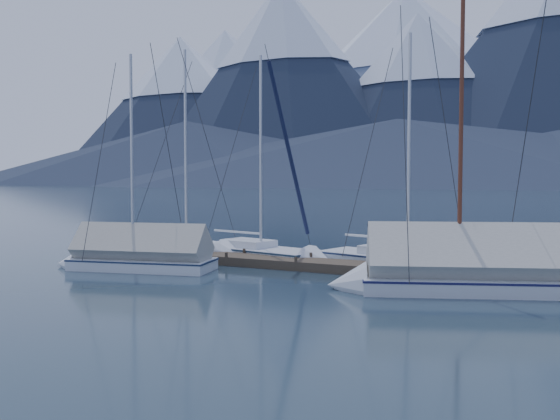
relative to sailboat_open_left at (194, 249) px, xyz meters
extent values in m
plane|color=#152431|center=(5.41, -4.00, -0.18)|extent=(1000.00, 1000.00, 0.00)
cone|color=#475675|center=(-254.59, 416.00, 64.82)|extent=(308.00, 308.00, 130.00)
cone|color=silver|center=(-254.59, 416.00, 103.02)|extent=(133.24, 133.24, 54.60)
cone|color=#475675|center=(-104.59, 436.00, 74.82)|extent=(352.00, 352.00, 150.00)
cone|color=silver|center=(-104.59, 436.00, 118.82)|extent=(152.28, 152.28, 63.00)
cone|color=#192133|center=(-214.59, 296.00, 47.32)|extent=(209.00, 209.00, 95.00)
cone|color=silver|center=(-214.59, 296.00, 75.37)|extent=(90.41, 90.41, 39.90)
cone|color=#192133|center=(-134.59, 281.00, 57.32)|extent=(190.00, 190.00, 115.00)
cone|color=silver|center=(-134.59, 281.00, 91.17)|extent=(82.19, 82.19, 48.30)
cone|color=#192133|center=(-59.59, 291.00, 44.82)|extent=(171.00, 171.00, 90.00)
cone|color=silver|center=(-59.59, 291.00, 71.42)|extent=(73.97, 73.97, 37.80)
cone|color=#192133|center=(-174.59, 246.00, 17.32)|extent=(364.00, 364.00, 35.00)
cone|color=#192133|center=(-54.59, 236.00, 14.82)|extent=(416.00, 416.00, 30.00)
cube|color=#382D23|center=(5.41, -2.00, -0.01)|extent=(18.00, 1.50, 0.34)
cube|color=black|center=(-0.59, -2.00, -0.23)|extent=(3.00, 1.30, 0.30)
cube|color=black|center=(5.41, -2.00, -0.23)|extent=(3.00, 1.30, 0.30)
cube|color=black|center=(11.41, -2.00, -0.23)|extent=(3.00, 1.30, 0.30)
cylinder|color=#382D23|center=(-2.59, -1.30, 0.17)|extent=(0.12, 0.12, 0.35)
cylinder|color=#382D23|center=(-2.59, -2.70, 0.17)|extent=(0.12, 0.12, 0.35)
cylinder|color=#382D23|center=(0.41, -1.30, 0.17)|extent=(0.12, 0.12, 0.35)
cylinder|color=#382D23|center=(0.41, -2.70, 0.17)|extent=(0.12, 0.12, 0.35)
cylinder|color=#382D23|center=(3.41, -1.30, 0.17)|extent=(0.12, 0.12, 0.35)
cylinder|color=#382D23|center=(3.41, -2.70, 0.17)|extent=(0.12, 0.12, 0.35)
cylinder|color=#382D23|center=(6.41, -1.30, 0.17)|extent=(0.12, 0.12, 0.35)
cylinder|color=#382D23|center=(6.41, -2.70, 0.17)|extent=(0.12, 0.12, 0.35)
cylinder|color=#382D23|center=(9.41, -1.30, 0.17)|extent=(0.12, 0.12, 0.35)
cylinder|color=#382D23|center=(9.41, -2.70, 0.17)|extent=(0.12, 0.12, 0.35)
cylinder|color=#382D23|center=(12.41, -1.30, 0.17)|extent=(0.12, 0.12, 0.35)
cylinder|color=#382D23|center=(12.41, -2.70, 0.17)|extent=(0.12, 0.12, 0.35)
cube|color=silver|center=(-0.94, 0.29, -0.05)|extent=(6.95, 4.07, 0.73)
cube|color=silver|center=(-0.94, 0.29, -0.38)|extent=(5.71, 2.83, 0.33)
cube|color=#161A42|center=(-0.94, 0.29, 0.26)|extent=(7.02, 4.11, 0.07)
cone|color=silver|center=(2.68, -0.84, -0.05)|extent=(1.78, 2.38, 2.11)
cube|color=silver|center=(-1.25, 0.39, 0.48)|extent=(2.66, 2.16, 0.33)
cylinder|color=#B2B7BF|center=(-0.52, 0.16, 4.71)|extent=(0.13, 0.13, 8.80)
cylinder|color=#B2B7BF|center=(-1.99, 0.62, 0.98)|extent=(2.86, 0.98, 0.10)
cylinder|color=#26262B|center=(1.06, -0.33, 4.71)|extent=(1.02, 3.18, 8.80)
cube|color=silver|center=(3.23, -0.16, -0.06)|extent=(6.38, 3.30, 0.67)
cube|color=silver|center=(3.23, -0.16, -0.36)|extent=(5.29, 2.21, 0.30)
cube|color=#182E48|center=(3.23, -0.16, 0.23)|extent=(6.45, 3.33, 0.06)
cone|color=silver|center=(6.65, -0.92, -0.06)|extent=(1.51, 2.14, 1.95)
cube|color=silver|center=(2.94, -0.09, 0.43)|extent=(2.39, 1.85, 0.30)
cylinder|color=#B2B7BF|center=(3.63, -0.25, 4.34)|extent=(0.12, 0.12, 8.12)
cylinder|color=#B2B7BF|center=(2.24, 0.06, 0.89)|extent=(2.69, 0.68, 0.09)
cylinder|color=#26262B|center=(5.12, -0.58, 4.34)|extent=(0.69, 3.00, 8.13)
cube|color=silver|center=(9.52, -0.02, -0.05)|extent=(6.61, 3.63, 0.69)
cube|color=silver|center=(9.52, -0.02, -0.37)|extent=(5.46, 2.48, 0.31)
cube|color=#172547|center=(9.52, -0.02, 0.24)|extent=(6.68, 3.67, 0.06)
cone|color=silver|center=(13.01, -0.95, -0.05)|extent=(1.63, 2.24, 2.01)
cube|color=silver|center=(9.21, 0.06, 0.45)|extent=(2.50, 1.98, 0.31)
cylinder|color=#B2B7BF|center=(9.92, -0.13, 4.48)|extent=(0.13, 0.13, 8.38)
cylinder|color=#B2B7BF|center=(8.50, 0.24, 0.92)|extent=(2.76, 0.81, 0.09)
cylinder|color=#26262B|center=(11.44, -0.53, 4.48)|extent=(0.83, 3.07, 8.39)
cube|color=silver|center=(12.88, -3.95, -0.05)|extent=(7.03, 4.54, 0.71)
cube|color=silver|center=(12.88, -3.95, -0.37)|extent=(5.73, 3.20, 0.32)
cube|color=#181849|center=(12.88, -3.95, 0.25)|extent=(7.10, 4.58, 0.06)
cone|color=silver|center=(9.33, -5.28, -0.05)|extent=(1.90, 2.53, 2.26)
cylinder|color=#592819|center=(12.48, -4.10, 4.58)|extent=(0.13, 0.13, 8.56)
cylinder|color=#592819|center=(13.88, -3.57, 0.94)|extent=(2.83, 1.14, 0.10)
cylinder|color=#26262B|center=(10.93, -4.68, 4.58)|extent=(1.20, 3.13, 8.56)
cube|color=#AFAEA4|center=(12.88, -3.95, 0.73)|extent=(6.74, 4.46, 2.40)
cube|color=silver|center=(1.14, -4.98, -0.07)|extent=(5.59, 3.04, 0.62)
cube|color=silver|center=(1.14, -4.98, -0.35)|extent=(4.62, 2.03, 0.28)
cube|color=#172545|center=(1.14, -4.98, 0.20)|extent=(5.65, 3.07, 0.06)
cone|color=silver|center=(-1.86, -5.67, -0.07)|extent=(1.42, 2.01, 1.82)
cylinder|color=#B2B7BF|center=(0.77, -5.06, 4.03)|extent=(0.11, 0.11, 7.57)
cylinder|color=#B2B7BF|center=(2.06, -4.76, 0.81)|extent=(2.34, 0.62, 0.09)
cylinder|color=#26262B|center=(-0.52, -5.36, 4.03)|extent=(0.62, 2.61, 7.58)
cube|color=#9A9890|center=(1.14, -4.98, 0.63)|extent=(5.34, 3.01, 1.93)
imported|color=black|center=(9.16, -2.19, 0.92)|extent=(0.46, 0.62, 1.52)
camera|label=1|loc=(15.52, -22.39, 3.21)|focal=38.00mm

